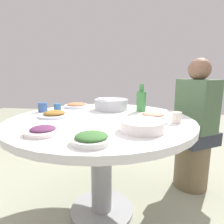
# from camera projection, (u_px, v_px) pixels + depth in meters

# --- Properties ---
(ground) EXTENTS (8.00, 8.00, 0.00)m
(ground) POSITION_uv_depth(u_px,v_px,m) (102.00, 211.00, 1.53)
(ground) COLOR gray
(round_dining_table) EXTENTS (1.29, 1.29, 0.75)m
(round_dining_table) POSITION_uv_depth(u_px,v_px,m) (101.00, 137.00, 1.40)
(round_dining_table) COLOR #99999E
(round_dining_table) RESTS_ON ground
(rice_bowl) EXTENTS (0.29, 0.29, 0.10)m
(rice_bowl) POSITION_uv_depth(u_px,v_px,m) (111.00, 104.00, 1.69)
(rice_bowl) COLOR #B2B5BA
(rice_bowl) RESTS_ON round_dining_table
(soup_bowl) EXTENTS (0.25, 0.27, 0.06)m
(soup_bowl) POSITION_uv_depth(u_px,v_px,m) (142.00, 126.00, 1.07)
(soup_bowl) COLOR white
(soup_bowl) RESTS_ON round_dining_table
(dish_stirfry) EXTENTS (0.23, 0.23, 0.04)m
(dish_stirfry) POSITION_uv_depth(u_px,v_px,m) (54.00, 114.00, 1.42)
(dish_stirfry) COLOR silver
(dish_stirfry) RESTS_ON round_dining_table
(dish_eggplant) EXTENTS (0.19, 0.19, 0.04)m
(dish_eggplant) POSITION_uv_depth(u_px,v_px,m) (43.00, 131.00, 1.02)
(dish_eggplant) COLOR white
(dish_eggplant) RESTS_ON round_dining_table
(dish_shrimp) EXTENTS (0.20, 0.20, 0.04)m
(dish_shrimp) POSITION_uv_depth(u_px,v_px,m) (153.00, 115.00, 1.41)
(dish_shrimp) COLOR silver
(dish_shrimp) RESTS_ON round_dining_table
(dish_tofu_braise) EXTENTS (0.23, 0.23, 0.04)m
(dish_tofu_braise) POSITION_uv_depth(u_px,v_px,m) (77.00, 105.00, 1.81)
(dish_tofu_braise) COLOR silver
(dish_tofu_braise) RESTS_ON round_dining_table
(dish_greens) EXTENTS (0.19, 0.19, 0.05)m
(dish_greens) POSITION_uv_depth(u_px,v_px,m) (92.00, 138.00, 0.88)
(dish_greens) COLOR white
(dish_greens) RESTS_ON round_dining_table
(green_bottle) EXTENTS (0.08, 0.08, 0.22)m
(green_bottle) POSITION_uv_depth(u_px,v_px,m) (141.00, 100.00, 1.61)
(green_bottle) COLOR #3E8744
(green_bottle) RESTS_ON round_dining_table
(tea_cup_near) EXTENTS (0.07, 0.07, 0.07)m
(tea_cup_near) POSITION_uv_depth(u_px,v_px,m) (43.00, 107.00, 1.60)
(tea_cup_near) COLOR #355791
(tea_cup_near) RESTS_ON round_dining_table
(tea_cup_far) EXTENTS (0.06, 0.06, 0.07)m
(tea_cup_far) POSITION_uv_depth(u_px,v_px,m) (177.00, 118.00, 1.23)
(tea_cup_far) COLOR silver
(tea_cup_far) RESTS_ON round_dining_table
(tea_cup_side) EXTENTS (0.06, 0.06, 0.06)m
(tea_cup_side) POSITION_uv_depth(u_px,v_px,m) (57.00, 107.00, 1.65)
(tea_cup_side) COLOR #2F5E90
(tea_cup_side) RESTS_ON round_dining_table
(stool_for_diner_left) EXTENTS (0.31, 0.31, 0.43)m
(stool_for_diner_left) POSITION_uv_depth(u_px,v_px,m) (191.00, 164.00, 1.84)
(stool_for_diner_left) COLOR brown
(stool_for_diner_left) RESTS_ON ground
(diner_left) EXTENTS (0.45, 0.46, 0.76)m
(diner_left) POSITION_uv_depth(u_px,v_px,m) (196.00, 109.00, 1.73)
(diner_left) COLOR #2D333D
(diner_left) RESTS_ON stool_for_diner_left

